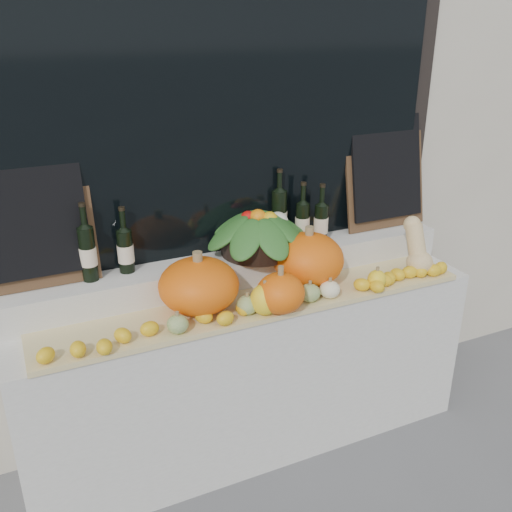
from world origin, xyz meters
TOP-DOWN VIEW (x-y plane):
  - display_sill at (0.00, 1.52)m, footprint 2.30×0.55m
  - rear_tier at (0.00, 1.68)m, footprint 2.30×0.25m
  - straw_bedding at (0.00, 1.40)m, footprint 2.10×0.32m
  - pumpkin_left at (-0.29, 1.44)m, footprint 0.46×0.46m
  - pumpkin_right at (0.30, 1.48)m, footprint 0.40×0.40m
  - pumpkin_center at (0.04, 1.28)m, footprint 0.25×0.25m
  - butternut_squash at (0.89, 1.38)m, footprint 0.14×0.20m
  - decorative_gourds at (0.06, 1.30)m, footprint 1.11×0.15m
  - lemon_heap at (0.00, 1.29)m, footprint 2.20×0.16m
  - produce_bowl at (0.11, 1.66)m, footprint 0.57×0.57m
  - wine_bottle_far_left at (-0.72, 1.68)m, footprint 0.08×0.08m
  - wine_bottle_near_left at (-0.55, 1.71)m, footprint 0.08×0.08m
  - wine_bottle_tall at (0.26, 1.73)m, footprint 0.08×0.08m
  - wine_bottle_near_right at (0.38, 1.69)m, footprint 0.08×0.08m
  - wine_bottle_far_right at (0.47, 1.67)m, footprint 0.08×0.08m
  - chalkboard_left at (-0.92, 1.74)m, footprint 0.50×0.15m
  - chalkboard_right at (0.92, 1.74)m, footprint 0.50×0.15m

SIDE VIEW (x-z plane):
  - display_sill at x=0.00m, z-range 0.00..0.88m
  - straw_bedding at x=0.00m, z-range 0.88..0.90m
  - lemon_heap at x=0.00m, z-range 0.91..0.97m
  - decorative_gourds at x=0.06m, z-range 0.87..1.04m
  - rear_tier at x=0.00m, z-range 0.88..1.04m
  - pumpkin_center at x=0.04m, z-range 0.91..1.09m
  - pumpkin_left at x=-0.29m, z-range 0.91..1.15m
  - butternut_squash at x=0.89m, z-range 0.89..1.17m
  - pumpkin_right at x=0.30m, z-range 0.91..1.17m
  - wine_bottle_far_right at x=0.47m, z-range 0.99..1.30m
  - wine_bottle_near_left at x=-0.55m, z-range 0.99..1.31m
  - wine_bottle_near_right at x=0.38m, z-range 0.99..1.32m
  - produce_bowl at x=0.11m, z-range 1.03..1.27m
  - wine_bottle_far_left at x=-0.72m, z-range 0.99..1.36m
  - wine_bottle_tall at x=0.26m, z-range 0.99..1.38m
  - chalkboard_left at x=-0.92m, z-range 1.05..1.66m
  - chalkboard_right at x=0.92m, z-range 1.05..1.66m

